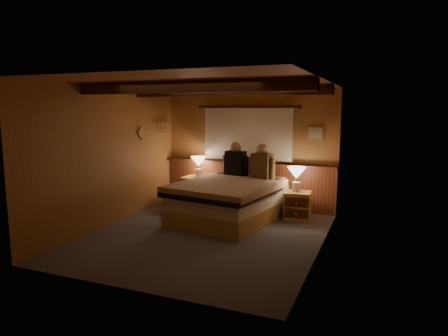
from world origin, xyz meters
The scene contains 19 objects.
floor centered at (0.00, 0.00, 0.00)m, with size 4.20×4.20×0.00m, color #545964.
ceiling centered at (0.00, 0.00, 2.40)m, with size 4.20×4.20×0.00m, color #BE8047.
wall_back centered at (0.00, 2.10, 1.20)m, with size 3.60×3.60×0.00m, color #B48040.
wall_left centered at (-1.80, 0.00, 1.20)m, with size 4.20×4.20×0.00m, color #B48040.
wall_right centered at (1.80, 0.00, 1.20)m, with size 4.20×4.20×0.00m, color #B48040.
wall_front centered at (0.00, -2.10, 1.20)m, with size 3.60×3.60×0.00m, color #B48040.
wainscot centered at (0.00, 2.04, 0.49)m, with size 3.60×0.23×0.94m.
curtain_window centered at (0.00, 2.03, 1.52)m, with size 2.18×0.09×1.11m.
ceiling_beams centered at (0.00, 0.15, 2.31)m, with size 3.60×1.65×0.16m.
coat_rail centered at (-1.72, 1.58, 1.67)m, with size 0.05×0.55×0.24m.
framed_print centered at (1.35, 2.08, 1.55)m, with size 0.30×0.04×0.25m.
bed centered at (0.02, 0.95, 0.37)m, with size 1.89×2.30×0.71m.
nightstand_left centered at (-1.00, 1.73, 0.30)m, with size 0.58×0.52×0.61m.
nightstand_right centered at (1.16, 1.49, 0.26)m, with size 0.51×0.47×0.51m.
lamp_left centered at (-0.97, 1.76, 0.91)m, with size 0.32×0.32×0.42m.
lamp_right centered at (1.12, 1.52, 0.83)m, with size 0.35×0.35×0.45m.
person_left centered at (-0.14, 1.72, 0.98)m, with size 0.56×0.27×0.68m.
person_right centered at (0.45, 1.57, 0.97)m, with size 0.54×0.31×0.68m.
duffel_bag centered at (-1.16, 1.26, 0.17)m, with size 0.61×0.46×0.39m.
Camera 1 is at (2.60, -5.62, 2.02)m, focal length 32.00 mm.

